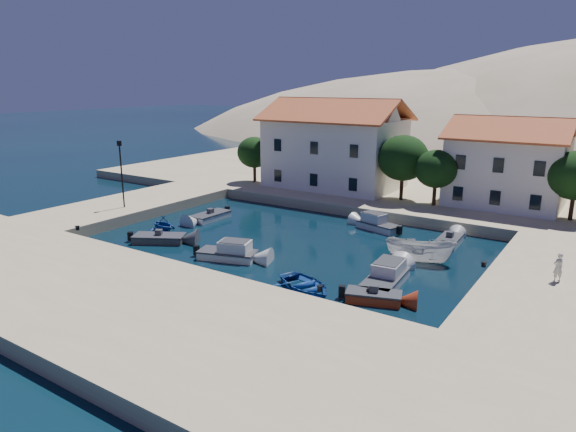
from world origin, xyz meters
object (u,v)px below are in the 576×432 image
Objects in this scene: boat_east at (419,262)px; rowboat_south at (305,290)px; lamppost at (121,168)px; building_mid at (508,161)px; building_left at (335,142)px; cabin_cruiser_east at (385,278)px; cabin_cruiser_south at (228,253)px; pedestrian at (558,267)px.

rowboat_south is at bearing 142.20° from boat_east.
lamppost is 24.55m from rowboat_south.
building_mid is 27.62m from rowboat_south.
building_left is at bearing -176.82° from building_mid.
building_mid is 18.45m from boat_east.
cabin_cruiser_east is (3.81, 3.38, 0.48)m from rowboat_south.
building_left is at bearing 30.56° from cabin_cruiser_east.
building_left is 3.01× the size of cabin_cruiser_east.
lamppost is at bearing -119.90° from building_left.
rowboat_south is 9.76m from boat_east.
building_mid reaches higher than cabin_cruiser_east.
lamppost is 16.78m from cabin_cruiser_south.
rowboat_south is at bearing -13.07° from lamppost.
lamppost is 1.27× the size of boat_east.
building_left reaches higher than rowboat_south.
cabin_cruiser_south is 21.37m from pedestrian.
pedestrian is (6.89, -19.20, -3.34)m from building_mid.
lamppost is 1.37× the size of cabin_cruiser_south.
lamppost is 28.16m from boat_east.
cabin_cruiser_south is at bearing -118.99° from building_mid.
boat_east is at bearing -45.94° from building_left.
boat_east is at bearing -55.18° from pedestrian.
cabin_cruiser_south reaches higher than boat_east.
building_left reaches higher than lamppost.
cabin_cruiser_east is at bearing -4.34° from lamppost.
boat_east is 2.77× the size of pedestrian.
building_left reaches higher than building_mid.
pedestrian is at bearing -37.06° from rowboat_south.
building_left reaches higher than boat_east.
lamppost is 36.55m from pedestrian.
lamppost reaches higher than boat_east.
building_mid is 2.14× the size of boat_east.
rowboat_south is at bearing -30.28° from cabin_cruiser_south.
building_left is 8.31× the size of pedestrian.
building_left is 24.73m from cabin_cruiser_south.
cabin_cruiser_east is (15.78, -22.07, -5.46)m from building_left.
cabin_cruiser_south is 2.57× the size of pedestrian.
lamppost reaches higher than cabin_cruiser_east.
boat_east is (16.05, -16.59, -5.94)m from building_left.
cabin_cruiser_east reaches higher than boat_east.
cabin_cruiser_south is 13.77m from boat_east.
rowboat_south is 5.11m from cabin_cruiser_east.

